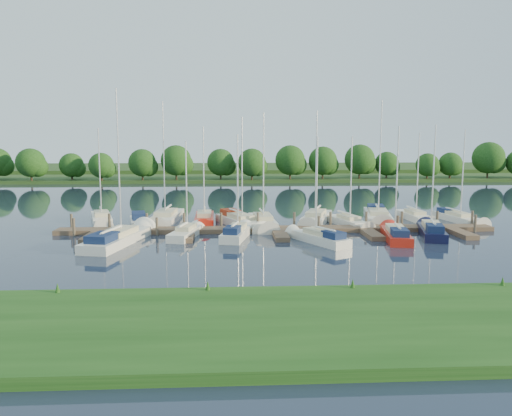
{
  "coord_description": "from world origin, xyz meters",
  "views": [
    {
      "loc": [
        -4.35,
        -37.03,
        8.3
      ],
      "look_at": [
        -1.97,
        8.0,
        2.2
      ],
      "focal_mm": 35.0,
      "sensor_mm": 36.0,
      "label": 1
    }
  ],
  "objects_px": {
    "dock": "(278,231)",
    "motorboat": "(139,222)",
    "sailboat_n_0": "(102,220)",
    "sailboat_s_2": "(237,234)",
    "sailboat_n_5": "(263,223)"
  },
  "relations": [
    {
      "from": "sailboat_n_5",
      "to": "motorboat",
      "type": "bearing_deg",
      "value": -9.62
    },
    {
      "from": "motorboat",
      "to": "sailboat_n_5",
      "type": "distance_m",
      "value": 12.35
    },
    {
      "from": "dock",
      "to": "motorboat",
      "type": "relative_size",
      "value": 7.09
    },
    {
      "from": "dock",
      "to": "sailboat_n_5",
      "type": "relative_size",
      "value": 3.52
    },
    {
      "from": "dock",
      "to": "motorboat",
      "type": "bearing_deg",
      "value": 159.22
    },
    {
      "from": "motorboat",
      "to": "sailboat_n_5",
      "type": "bearing_deg",
      "value": 160.63
    },
    {
      "from": "dock",
      "to": "motorboat",
      "type": "distance_m",
      "value": 14.32
    },
    {
      "from": "dock",
      "to": "sailboat_n_0",
      "type": "bearing_deg",
      "value": 158.55
    },
    {
      "from": "sailboat_n_0",
      "to": "motorboat",
      "type": "bearing_deg",
      "value": 139.43
    },
    {
      "from": "sailboat_s_2",
      "to": "sailboat_n_0",
      "type": "bearing_deg",
      "value": 159.72
    },
    {
      "from": "dock",
      "to": "motorboat",
      "type": "xyz_separation_m",
      "value": [
        -13.39,
        5.08,
        0.13
      ]
    },
    {
      "from": "sailboat_n_5",
      "to": "sailboat_s_2",
      "type": "xyz_separation_m",
      "value": [
        -2.64,
        -5.7,
        0.06
      ]
    },
    {
      "from": "sailboat_n_0",
      "to": "motorboat",
      "type": "relative_size",
      "value": 1.76
    },
    {
      "from": "sailboat_n_0",
      "to": "sailboat_s_2",
      "type": "distance_m",
      "value": 16.36
    },
    {
      "from": "motorboat",
      "to": "sailboat_n_5",
      "type": "height_order",
      "value": "sailboat_n_5"
    }
  ]
}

